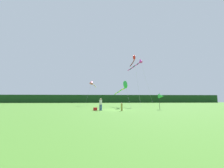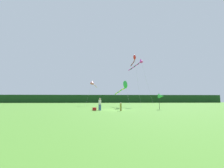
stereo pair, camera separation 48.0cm
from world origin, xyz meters
The scene contains 10 objects.
ground_plane centered at (0.00, 0.00, 0.00)m, with size 120.00×120.00×0.00m, color #4C842D.
distant_treeline centered at (0.00, 45.00, 1.80)m, with size 108.00×3.56×3.61m, color #193D19.
person_adult centered at (-2.17, -1.14, 1.00)m, with size 0.39×0.39×1.78m.
person_child centered at (0.80, -2.06, 0.65)m, with size 0.26×0.26×1.16m.
cooler_box centered at (-2.94, -1.09, 0.21)m, with size 0.56×0.37×0.43m, color red.
banner_flag_pole centered at (7.70, 0.50, 2.11)m, with size 0.90×0.70×2.60m.
kite_magenta centered at (7.02, 11.34, 10.70)m, with size 3.89×8.43×11.56m.
kite_green centered at (2.44, 5.77, 4.30)m, with size 2.41×6.78×5.37m.
kite_rainbow centered at (-4.69, 16.02, 6.07)m, with size 2.50×6.38×6.84m.
kite_red centered at (5.59, 10.70, 11.27)m, with size 0.72×7.33×12.20m.
Camera 1 is at (-1.98, -22.07, 1.63)m, focal length 22.73 mm.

